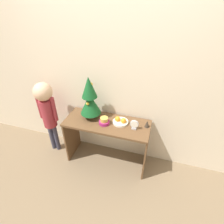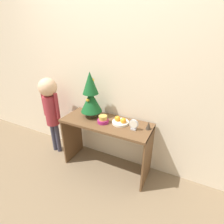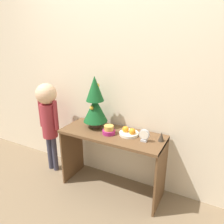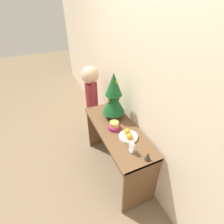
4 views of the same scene
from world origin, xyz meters
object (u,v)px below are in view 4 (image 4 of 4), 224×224
mini_tree (114,97)px  figurine (148,156)px  fruit_bowl (128,136)px  singing_bowl (114,126)px  child_figure (91,90)px  desk_clock (132,147)px

mini_tree → figurine: (0.74, 0.00, -0.24)m
mini_tree → fruit_bowl: 0.48m
fruit_bowl → singing_bowl: singing_bowl is taller
figurine → child_figure: 1.37m
fruit_bowl → desk_clock: desk_clock is taller
fruit_bowl → child_figure: size_ratio=0.17×
mini_tree → child_figure: 0.66m
fruit_bowl → desk_clock: size_ratio=1.58×
singing_bowl → figurine: 0.53m
child_figure → figurine: bearing=3.4°
desk_clock → child_figure: (-1.22, 0.00, 0.02)m
mini_tree → desk_clock: (0.60, -0.08, -0.22)m
figurine → child_figure: size_ratio=0.08×
mini_tree → fruit_bowl: bearing=-2.2°
fruit_bowl → figurine: bearing=3.4°
child_figure → singing_bowl: bearing=-0.9°
mini_tree → desk_clock: 0.64m
fruit_bowl → singing_bowl: size_ratio=1.47×
singing_bowl → desk_clock: bearing=1.4°
desk_clock → child_figure: 1.22m
mini_tree → figurine: mini_tree is taller
figurine → desk_clock: bearing=-149.6°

